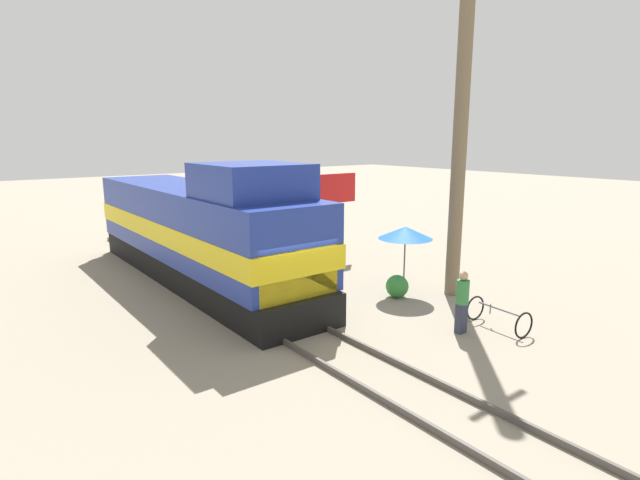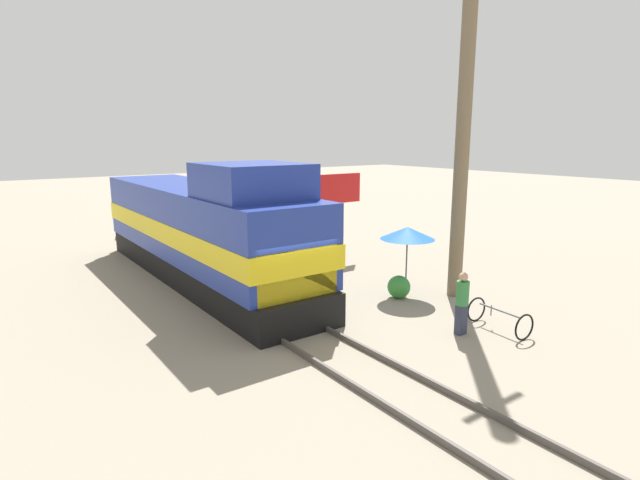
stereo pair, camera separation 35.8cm
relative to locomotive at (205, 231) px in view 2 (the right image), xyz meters
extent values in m
plane|color=gray|center=(0.00, -5.15, -1.89)|extent=(120.00, 120.00, 0.00)
cube|color=#4C4742|center=(-0.72, -5.15, -1.81)|extent=(0.08, 30.48, 0.15)
cube|color=#4C4742|center=(0.72, -5.15, -1.81)|extent=(0.08, 30.48, 0.15)
cube|color=black|center=(0.00, 0.41, -1.40)|extent=(2.73, 13.81, 0.98)
cube|color=navy|center=(0.00, 0.41, 0.33)|extent=(2.97, 13.26, 2.49)
cube|color=yellow|center=(0.00, 0.41, 0.08)|extent=(3.01, 13.39, 0.70)
cube|color=yellow|center=(0.00, -5.25, -0.23)|extent=(2.52, 1.93, 1.37)
cube|color=navy|center=(0.00, -3.73, 2.09)|extent=(2.79, 3.04, 1.03)
cylinder|color=#726047|center=(6.15, -6.39, 3.99)|extent=(0.47, 0.47, 11.76)
cylinder|color=#4C4C4C|center=(4.85, -5.39, -0.78)|extent=(0.05, 0.05, 2.23)
cone|color=#1959B2|center=(4.85, -5.39, 0.23)|extent=(1.81, 1.81, 0.41)
cube|color=#595959|center=(6.05, -0.09, -0.65)|extent=(0.12, 0.12, 2.47)
cube|color=red|center=(6.05, -0.09, 1.20)|extent=(2.33, 0.08, 1.24)
sphere|color=#388C38|center=(4.40, -5.52, -1.51)|extent=(0.76, 0.76, 0.76)
cube|color=#2D3347|center=(3.55, -8.74, -1.47)|extent=(0.30, 0.20, 0.83)
cylinder|color=#337F3F|center=(3.55, -8.74, -0.73)|extent=(0.34, 0.34, 0.66)
sphere|color=tan|center=(3.55, -8.74, -0.28)|extent=(0.24, 0.24, 0.24)
torus|color=black|center=(4.69, -8.38, -1.52)|extent=(0.73, 0.11, 0.73)
torus|color=black|center=(4.55, -9.99, -1.52)|extent=(0.73, 0.11, 0.73)
cube|color=slate|center=(4.62, -9.18, -1.31)|extent=(0.16, 1.37, 0.04)
cylinder|color=slate|center=(4.64, -8.90, -1.40)|extent=(0.04, 0.04, 0.30)
camera|label=1|loc=(-7.26, -16.62, 3.35)|focal=28.00mm
camera|label=2|loc=(-6.97, -16.83, 3.35)|focal=28.00mm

